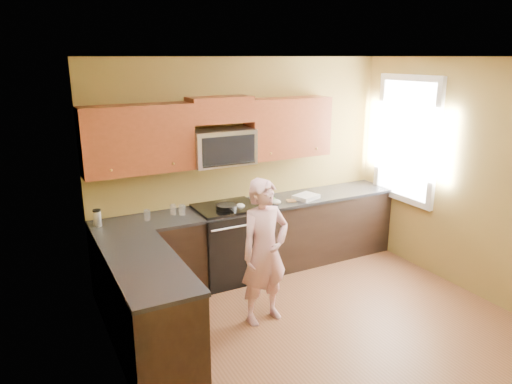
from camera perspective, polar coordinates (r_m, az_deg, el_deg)
floor at (r=5.01m, az=9.35°, el=-16.79°), size 4.00×4.00×0.00m
ceiling at (r=4.22m, az=11.07°, el=15.78°), size 4.00×4.00×0.00m
wall_back at (r=6.07m, az=-1.39°, el=3.23°), size 4.00×0.00×4.00m
wall_left at (r=3.63m, az=-15.98°, el=-6.43°), size 0.00×4.00×4.00m
wall_right at (r=5.84m, az=25.93°, el=1.05°), size 0.00×4.00×4.00m
cabinet_back_run at (r=6.09m, az=-0.08°, el=-5.71°), size 4.00×0.60×0.88m
cabinet_left_run at (r=4.61m, az=-12.97°, el=-13.73°), size 0.60×1.60×0.88m
countertop_back at (r=5.92m, az=-0.03°, el=-1.61°), size 4.00×0.62×0.04m
countertop_left at (r=4.41m, az=-13.22°, el=-8.50°), size 0.62×1.60×0.04m
stove at (r=5.89m, az=-3.43°, el=-6.14°), size 0.76×0.65×0.95m
microwave at (r=5.71m, az=-4.11°, el=3.39°), size 0.76×0.40×0.42m
upper_cab_left at (r=5.44m, az=-13.87°, el=2.31°), size 1.22×0.33×0.75m
upper_cab_right at (r=6.16m, az=3.81°, el=4.34°), size 1.12×0.33×0.75m
upper_cab_over_mw at (r=5.64m, az=-4.39°, el=9.92°), size 0.76×0.33×0.30m
window at (r=6.52m, az=17.76°, el=6.05°), size 0.06×1.06×1.66m
woman at (r=4.87m, az=1.05°, el=-7.25°), size 0.60×0.43×1.54m
frying_pan at (r=5.63m, az=-3.57°, el=-2.07°), size 0.30×0.46×0.06m
butter_tub at (r=5.94m, az=1.83°, el=-1.36°), size 0.15×0.15×0.08m
toast_slice at (r=6.04m, az=4.28°, el=-1.05°), size 0.14×0.14×0.01m
napkin_a at (r=5.73m, az=-1.91°, el=-1.70°), size 0.14×0.14×0.06m
napkin_b at (r=5.88m, az=2.44°, el=-1.21°), size 0.13×0.14×0.07m
dish_towel at (r=6.16m, az=6.08°, el=-0.57°), size 0.36×0.32×0.05m
travel_mug at (r=5.44m, az=-18.55°, el=-3.91°), size 0.11×0.11×0.19m
glass_a at (r=5.46m, az=-13.03°, el=-2.72°), size 0.08×0.08×0.12m
glass_b at (r=5.56m, az=-8.94°, el=-2.15°), size 0.07×0.07×0.12m
glass_c at (r=5.60m, az=-10.01°, el=-2.08°), size 0.08×0.08×0.12m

